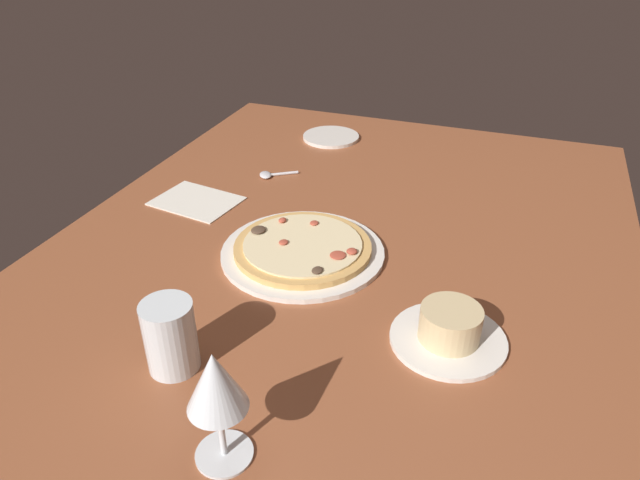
{
  "coord_description": "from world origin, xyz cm",
  "views": [
    {
      "loc": [
        88.72,
        28.89,
        63.5
      ],
      "look_at": [
        1.49,
        -2.92,
        7.0
      ],
      "focal_mm": 32.72,
      "sensor_mm": 36.0,
      "label": 1
    }
  ],
  "objects_px": {
    "ramekin_on_saucer": "(449,329)",
    "paper_menu": "(197,201)",
    "pizza_main": "(303,249)",
    "wine_glass_far": "(216,385)",
    "side_plate": "(331,137)",
    "water_glass": "(171,340)",
    "spoon": "(270,175)"
  },
  "relations": [
    {
      "from": "ramekin_on_saucer",
      "to": "side_plate",
      "type": "relative_size",
      "value": 1.16
    },
    {
      "from": "wine_glass_far",
      "to": "ramekin_on_saucer",
      "type": "bearing_deg",
      "value": 143.72
    },
    {
      "from": "paper_menu",
      "to": "ramekin_on_saucer",
      "type": "bearing_deg",
      "value": 74.13
    },
    {
      "from": "side_plate",
      "to": "paper_menu",
      "type": "xyz_separation_m",
      "value": [
        0.46,
        -0.16,
        -0.0
      ]
    },
    {
      "from": "ramekin_on_saucer",
      "to": "side_plate",
      "type": "xyz_separation_m",
      "value": [
        -0.73,
        -0.44,
        -0.02
      ]
    },
    {
      "from": "pizza_main",
      "to": "wine_glass_far",
      "type": "distance_m",
      "value": 0.47
    },
    {
      "from": "paper_menu",
      "to": "side_plate",
      "type": "bearing_deg",
      "value": 169.89
    },
    {
      "from": "ramekin_on_saucer",
      "to": "side_plate",
      "type": "bearing_deg",
      "value": -148.82
    },
    {
      "from": "wine_glass_far",
      "to": "water_glass",
      "type": "relative_size",
      "value": 1.49
    },
    {
      "from": "water_glass",
      "to": "side_plate",
      "type": "distance_m",
      "value": 0.92
    },
    {
      "from": "wine_glass_far",
      "to": "pizza_main",
      "type": "bearing_deg",
      "value": -170.51
    },
    {
      "from": "side_plate",
      "to": "water_glass",
      "type": "bearing_deg",
      "value": 4.9
    },
    {
      "from": "ramekin_on_saucer",
      "to": "paper_menu",
      "type": "distance_m",
      "value": 0.66
    },
    {
      "from": "wine_glass_far",
      "to": "water_glass",
      "type": "xyz_separation_m",
      "value": [
        -0.11,
        -0.14,
        -0.07
      ]
    },
    {
      "from": "pizza_main",
      "to": "side_plate",
      "type": "xyz_separation_m",
      "value": [
        -0.58,
        -0.14,
        -0.01
      ]
    },
    {
      "from": "pizza_main",
      "to": "paper_menu",
      "type": "relative_size",
      "value": 1.72
    },
    {
      "from": "ramekin_on_saucer",
      "to": "wine_glass_far",
      "type": "relative_size",
      "value": 1.08
    },
    {
      "from": "ramekin_on_saucer",
      "to": "side_plate",
      "type": "distance_m",
      "value": 0.85
    },
    {
      "from": "pizza_main",
      "to": "wine_glass_far",
      "type": "xyz_separation_m",
      "value": [
        0.45,
        0.08,
        0.11
      ]
    },
    {
      "from": "wine_glass_far",
      "to": "paper_menu",
      "type": "xyz_separation_m",
      "value": [
        -0.57,
        -0.38,
        -0.12
      ]
    },
    {
      "from": "ramekin_on_saucer",
      "to": "side_plate",
      "type": "height_order",
      "value": "ramekin_on_saucer"
    },
    {
      "from": "water_glass",
      "to": "side_plate",
      "type": "relative_size",
      "value": 0.71
    },
    {
      "from": "water_glass",
      "to": "spoon",
      "type": "distance_m",
      "value": 0.65
    },
    {
      "from": "paper_menu",
      "to": "water_glass",
      "type": "bearing_deg",
      "value": 35.61
    },
    {
      "from": "ramekin_on_saucer",
      "to": "paper_menu",
      "type": "relative_size",
      "value": 1.0
    },
    {
      "from": "pizza_main",
      "to": "spoon",
      "type": "bearing_deg",
      "value": -145.78
    },
    {
      "from": "side_plate",
      "to": "paper_menu",
      "type": "height_order",
      "value": "side_plate"
    },
    {
      "from": "wine_glass_far",
      "to": "paper_menu",
      "type": "relative_size",
      "value": 0.92
    },
    {
      "from": "pizza_main",
      "to": "wine_glass_far",
      "type": "height_order",
      "value": "wine_glass_far"
    },
    {
      "from": "water_glass",
      "to": "side_plate",
      "type": "xyz_separation_m",
      "value": [
        -0.92,
        -0.08,
        -0.04
      ]
    },
    {
      "from": "pizza_main",
      "to": "wine_glass_far",
      "type": "relative_size",
      "value": 1.88
    },
    {
      "from": "side_plate",
      "to": "spoon",
      "type": "bearing_deg",
      "value": -11.56
    }
  ]
}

